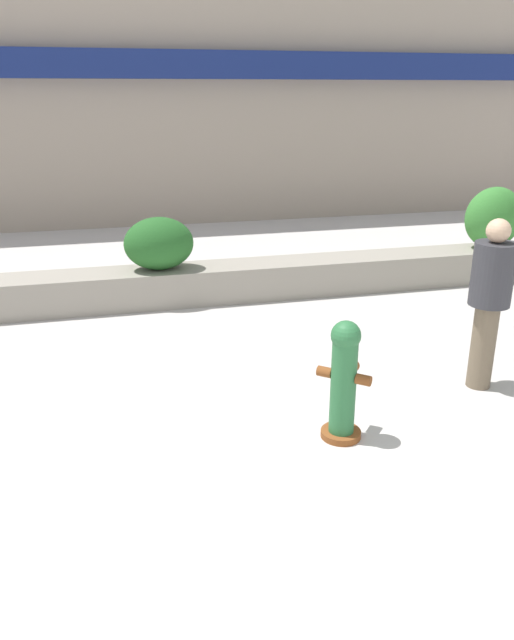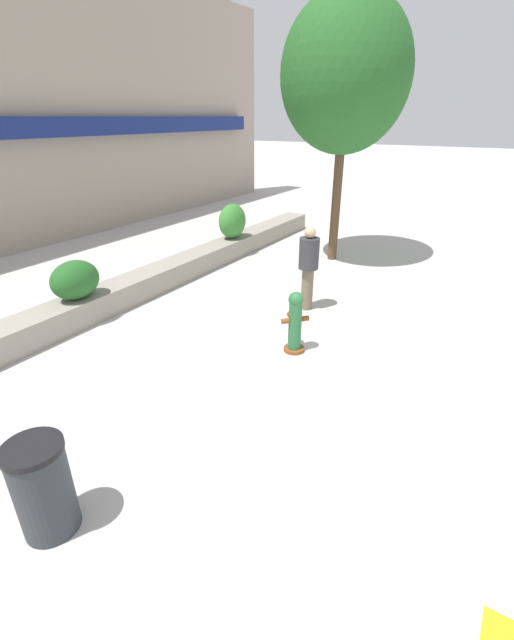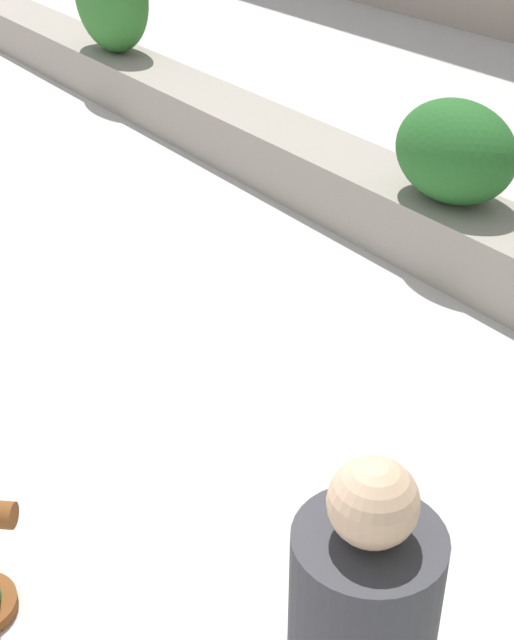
# 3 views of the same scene
# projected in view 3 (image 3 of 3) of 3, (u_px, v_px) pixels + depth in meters

# --- Properties ---
(planter_wall_low) EXTENTS (18.00, 0.70, 0.50)m
(planter_wall_low) POSITION_uv_depth(u_px,v_px,m) (475.00, 245.00, 6.39)
(planter_wall_low) COLOR gray
(planter_wall_low) RESTS_ON ground
(hedge_bush_1) EXTENTS (0.96, 0.70, 0.73)m
(hedge_bush_1) POSITION_uv_depth(u_px,v_px,m) (455.00, 152.00, 6.27)
(hedge_bush_1) COLOR #235B23
(hedge_bush_1) RESTS_ON planter_wall_low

